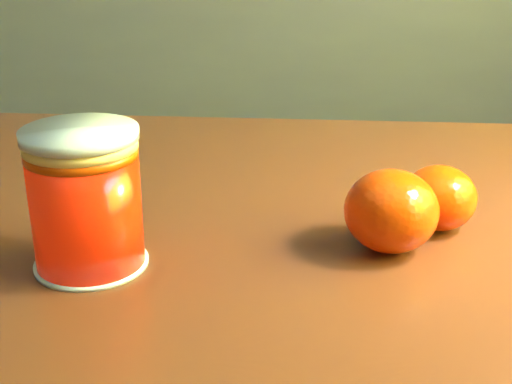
{
  "coord_description": "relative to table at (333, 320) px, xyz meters",
  "views": [
    {
      "loc": [
        0.76,
        -0.26,
        0.96
      ],
      "look_at": [
        0.78,
        0.24,
        0.76
      ],
      "focal_mm": 50.0,
      "sensor_mm": 36.0,
      "label": 1
    }
  ],
  "objects": [
    {
      "name": "orange_front",
      "position": [
        0.04,
        -0.04,
        0.12
      ],
      "size": [
        0.09,
        0.09,
        0.07
      ],
      "primitive_type": "ellipsoid",
      "rotation": [
        0.0,
        0.0,
        0.27
      ],
      "color": "#E13A04",
      "rests_on": "table"
    },
    {
      "name": "table",
      "position": [
        0.0,
        0.0,
        0.0
      ],
      "size": [
        1.02,
        0.77,
        0.71
      ],
      "rotation": [
        0.0,
        0.0,
        -0.13
      ],
      "color": "#612E18",
      "rests_on": "ground"
    },
    {
      "name": "juice_glass",
      "position": [
        -0.2,
        -0.05,
        0.14
      ],
      "size": [
        0.08,
        0.08,
        0.11
      ],
      "rotation": [
        0.0,
        0.0,
        0.42
      ],
      "color": "#FE1E05",
      "rests_on": "table"
    },
    {
      "name": "orange_back",
      "position": [
        0.09,
        -0.0,
        0.12
      ],
      "size": [
        0.08,
        0.08,
        0.05
      ],
      "primitive_type": "ellipsoid",
      "rotation": [
        0.0,
        0.0,
        -0.44
      ],
      "color": "#E13A04",
      "rests_on": "table"
    }
  ]
}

